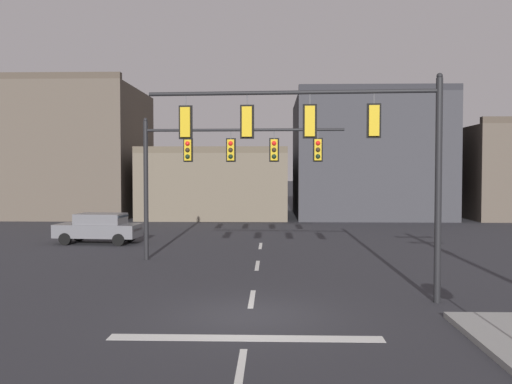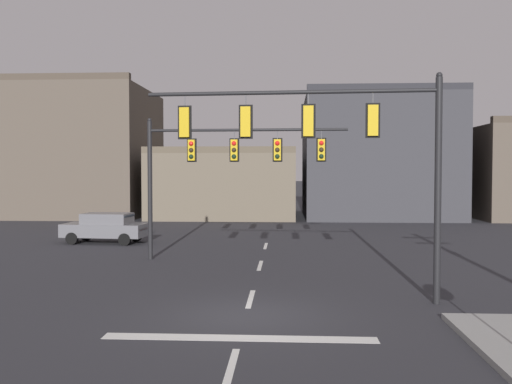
# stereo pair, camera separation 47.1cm
# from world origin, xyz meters

# --- Properties ---
(ground_plane) EXTENTS (400.00, 400.00, 0.00)m
(ground_plane) POSITION_xyz_m (0.00, 0.00, 0.00)
(ground_plane) COLOR #2B2B30
(stop_bar_paint) EXTENTS (6.40, 0.50, 0.01)m
(stop_bar_paint) POSITION_xyz_m (0.00, -2.00, 0.00)
(stop_bar_paint) COLOR silver
(stop_bar_paint) RESTS_ON ground
(lane_centreline) EXTENTS (0.16, 26.40, 0.01)m
(lane_centreline) POSITION_xyz_m (0.00, 2.00, 0.00)
(lane_centreline) COLOR silver
(lane_centreline) RESTS_ON ground
(signal_mast_near_side) EXTENTS (8.71, 0.80, 6.73)m
(signal_mast_near_side) POSITION_xyz_m (2.42, 1.89, 4.82)
(signal_mast_near_side) COLOR black
(signal_mast_near_side) RESTS_ON ground
(signal_mast_far_side) EXTENTS (8.66, 0.60, 6.19)m
(signal_mast_far_side) POSITION_xyz_m (-1.78, 9.25, 4.38)
(signal_mast_far_side) COLOR black
(signal_mast_far_side) RESTS_ON ground
(car_lot_nearside) EXTENTS (4.57, 2.22, 1.61)m
(car_lot_nearside) POSITION_xyz_m (-8.66, 14.70, 0.86)
(car_lot_nearside) COLOR slate
(car_lot_nearside) RESTS_ON ground
(building_row) EXTENTS (49.14, 12.81, 11.39)m
(building_row) POSITION_xyz_m (0.76, 33.28, 4.49)
(building_row) COLOR brown
(building_row) RESTS_ON ground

